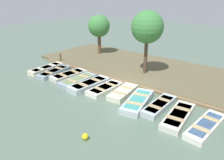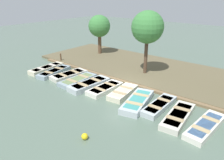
# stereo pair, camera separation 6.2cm
# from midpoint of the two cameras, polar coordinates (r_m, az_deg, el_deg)

# --- Properties ---
(ground_plane) EXTENTS (80.00, 80.00, 0.00)m
(ground_plane) POSITION_cam_midpoint_polar(r_m,az_deg,el_deg) (16.95, 2.65, -1.96)
(ground_plane) COLOR #566B5B
(shore_bank) EXTENTS (8.00, 24.00, 0.22)m
(shore_bank) POSITION_cam_midpoint_polar(r_m,az_deg,el_deg) (20.88, 10.87, 2.67)
(shore_bank) COLOR brown
(shore_bank) RESTS_ON ground_plane
(dock_walkway) EXTENTS (1.24, 20.94, 0.18)m
(dock_walkway) POSITION_cam_midpoint_polar(r_m,az_deg,el_deg) (17.90, 5.14, -0.38)
(dock_walkway) COLOR brown
(dock_walkway) RESTS_ON ground_plane
(rowboat_0) EXTENTS (3.53, 1.21, 0.42)m
(rowboat_0) POSITION_cam_midpoint_polar(r_m,az_deg,el_deg) (21.41, -16.63, 2.89)
(rowboat_0) COLOR beige
(rowboat_0) RESTS_ON ground_plane
(rowboat_1) EXTENTS (3.56, 1.60, 0.38)m
(rowboat_1) POSITION_cam_midpoint_polar(r_m,az_deg,el_deg) (20.34, -14.78, 2.04)
(rowboat_1) COLOR #8C9EA8
(rowboat_1) RESTS_ON ground_plane
(rowboat_2) EXTENTS (3.34, 1.58, 0.36)m
(rowboat_2) POSITION_cam_midpoint_polar(r_m,az_deg,el_deg) (19.36, -11.11, 1.32)
(rowboat_2) COLOR beige
(rowboat_2) RESTS_ON ground_plane
(rowboat_3) EXTENTS (3.39, 1.19, 0.34)m
(rowboat_3) POSITION_cam_midpoint_polar(r_m,az_deg,el_deg) (18.13, -8.82, -0.00)
(rowboat_3) COLOR #8C9EA8
(rowboat_3) RESTS_ON ground_plane
(rowboat_4) EXTENTS (3.56, 1.44, 0.44)m
(rowboat_4) POSITION_cam_midpoint_polar(r_m,az_deg,el_deg) (17.02, -5.84, -1.15)
(rowboat_4) COLOR #B2BCC1
(rowboat_4) RESTS_ON ground_plane
(rowboat_5) EXTENTS (3.07, 1.18, 0.35)m
(rowboat_5) POSITION_cam_midpoint_polar(r_m,az_deg,el_deg) (16.35, -1.75, -2.22)
(rowboat_5) COLOR silver
(rowboat_5) RESTS_ON ground_plane
(rowboat_6) EXTENTS (2.94, 1.44, 0.40)m
(rowboat_6) POSITION_cam_midpoint_polar(r_m,az_deg,el_deg) (15.68, 3.00, -3.24)
(rowboat_6) COLOR beige
(rowboat_6) RESTS_ON ground_plane
(rowboat_7) EXTENTS (3.71, 2.00, 0.42)m
(rowboat_7) POSITION_cam_midpoint_polar(r_m,az_deg,el_deg) (14.46, 6.79, -5.61)
(rowboat_7) COLOR #B2BCC1
(rowboat_7) RESTS_ON ground_plane
(rowboat_8) EXTENTS (3.22, 0.98, 0.38)m
(rowboat_8) POSITION_cam_midpoint_polar(r_m,az_deg,el_deg) (14.25, 12.36, -6.56)
(rowboat_8) COLOR #B2BCC1
(rowboat_8) RESTS_ON ground_plane
(rowboat_9) EXTENTS (3.54, 1.39, 0.38)m
(rowboat_9) POSITION_cam_midpoint_polar(r_m,az_deg,el_deg) (13.41, 17.04, -9.01)
(rowboat_9) COLOR beige
(rowboat_9) RESTS_ON ground_plane
(rowboat_10) EXTENTS (3.53, 1.30, 0.34)m
(rowboat_10) POSITION_cam_midpoint_polar(r_m,az_deg,el_deg) (13.02, 23.36, -11.03)
(rowboat_10) COLOR silver
(rowboat_10) RESTS_ON ground_plane
(mooring_post_near) EXTENTS (0.15, 0.15, 0.99)m
(mooring_post_near) POSITION_cam_midpoint_polar(r_m,az_deg,el_deg) (23.51, -13.15, 5.67)
(mooring_post_near) COLOR brown
(mooring_post_near) RESTS_ON ground_plane
(buoy) EXTENTS (0.33, 0.33, 0.33)m
(buoy) POSITION_cam_midpoint_polar(r_m,az_deg,el_deg) (11.35, -7.00, -14.43)
(buoy) COLOR yellow
(buoy) RESTS_ON ground_plane
(park_tree_far_left) EXTENTS (2.44, 2.44, 4.57)m
(park_tree_far_left) POSITION_cam_midpoint_polar(r_m,az_deg,el_deg) (25.19, -3.26, 13.77)
(park_tree_far_left) COLOR brown
(park_tree_far_left) RESTS_ON ground_plane
(park_tree_left) EXTENTS (2.69, 2.69, 5.55)m
(park_tree_left) POSITION_cam_midpoint_polar(r_m,az_deg,el_deg) (18.67, 9.36, 13.36)
(park_tree_left) COLOR #4C3828
(park_tree_left) RESTS_ON ground_plane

